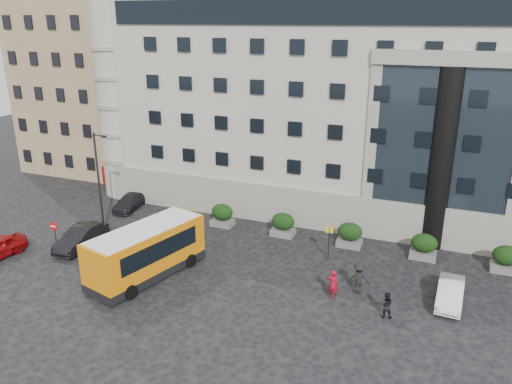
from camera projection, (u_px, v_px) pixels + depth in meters
ground at (226, 278)px, 32.36m from camera, size 120.00×120.00×0.00m
civic_building at (383, 97)px, 46.52m from camera, size 44.00×24.00×18.00m
entrance_column at (441, 161)px, 34.98m from camera, size 1.80×1.80×13.00m
apartment_near at (105, 75)px, 55.07m from camera, size 14.00×14.00×20.00m
apartment_far at (167, 55)px, 71.55m from camera, size 13.00×13.00×22.00m
hedge_a at (222, 215)px, 40.30m from camera, size 1.80×1.26×1.84m
hedge_b at (283, 224)px, 38.46m from camera, size 1.80×1.26×1.84m
hedge_c at (350, 235)px, 36.62m from camera, size 1.80×1.26×1.84m
hedge_d at (424, 246)px, 34.77m from camera, size 1.80×1.26×1.84m
hedge_e at (506, 259)px, 32.93m from camera, size 1.80×1.26×1.84m
street_lamp at (99, 180)px, 37.78m from camera, size 1.16×0.18×8.00m
bus_stop_sign at (329, 237)px, 34.22m from camera, size 0.50×0.08×2.52m
no_entry_sign at (54, 231)px, 35.51m from camera, size 0.64×0.16×2.32m
minibus at (146, 250)px, 32.09m from camera, size 4.75×8.52×3.37m
red_truck at (133, 167)px, 50.96m from camera, size 3.30×6.03×3.10m
parked_car_b at (81, 237)px, 36.49m from camera, size 1.93×4.83×1.56m
parked_car_c at (129, 202)px, 44.02m from camera, size 2.42×4.50×1.24m
parked_car_d at (179, 177)px, 50.67m from camera, size 2.75×5.24×1.41m
white_taxi at (450, 293)px, 29.35m from camera, size 1.54×4.12×1.35m
pedestrian_a at (333, 284)px, 29.76m from camera, size 0.70×0.47×1.88m
pedestrian_b at (386, 305)px, 27.89m from camera, size 0.88×0.74×1.59m
pedestrian_c at (359, 278)px, 30.37m from camera, size 1.34×0.86×1.97m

